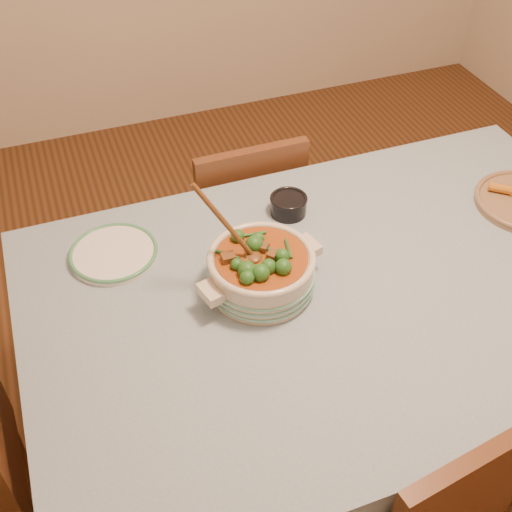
{
  "coord_description": "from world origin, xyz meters",
  "views": [
    {
      "loc": [
        -0.64,
        -1.01,
        1.95
      ],
      "look_at": [
        -0.23,
        0.1,
        0.85
      ],
      "focal_mm": 45.0,
      "sensor_mm": 36.0,
      "label": 1
    }
  ],
  "objects_px": {
    "dining_table": "(347,311)",
    "stew_casserole": "(261,268)",
    "chair_far": "(243,218)",
    "condiment_bowl": "(288,204)",
    "white_plate": "(114,253)"
  },
  "relations": [
    {
      "from": "chair_far",
      "to": "stew_casserole",
      "type": "bearing_deg",
      "value": 74.85
    },
    {
      "from": "condiment_bowl",
      "to": "chair_far",
      "type": "xyz_separation_m",
      "value": [
        -0.02,
        0.35,
        -0.32
      ]
    },
    {
      "from": "dining_table",
      "to": "stew_casserole",
      "type": "relative_size",
      "value": 4.79
    },
    {
      "from": "stew_casserole",
      "to": "white_plate",
      "type": "distance_m",
      "value": 0.42
    },
    {
      "from": "dining_table",
      "to": "chair_far",
      "type": "relative_size",
      "value": 2.04
    },
    {
      "from": "chair_far",
      "to": "condiment_bowl",
      "type": "bearing_deg",
      "value": 93.13
    },
    {
      "from": "stew_casserole",
      "to": "condiment_bowl",
      "type": "xyz_separation_m",
      "value": [
        0.18,
        0.26,
        -0.04
      ]
    },
    {
      "from": "stew_casserole",
      "to": "white_plate",
      "type": "bearing_deg",
      "value": 143.22
    },
    {
      "from": "stew_casserole",
      "to": "chair_far",
      "type": "relative_size",
      "value": 0.43
    },
    {
      "from": "stew_casserole",
      "to": "chair_far",
      "type": "height_order",
      "value": "stew_casserole"
    },
    {
      "from": "stew_casserole",
      "to": "condiment_bowl",
      "type": "bearing_deg",
      "value": 54.79
    },
    {
      "from": "white_plate",
      "to": "condiment_bowl",
      "type": "bearing_deg",
      "value": 0.99
    },
    {
      "from": "white_plate",
      "to": "chair_far",
      "type": "bearing_deg",
      "value": 36.07
    },
    {
      "from": "stew_casserole",
      "to": "chair_far",
      "type": "xyz_separation_m",
      "value": [
        0.16,
        0.61,
        -0.36
      ]
    },
    {
      "from": "stew_casserole",
      "to": "white_plate",
      "type": "relative_size",
      "value": 1.28
    }
  ]
}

